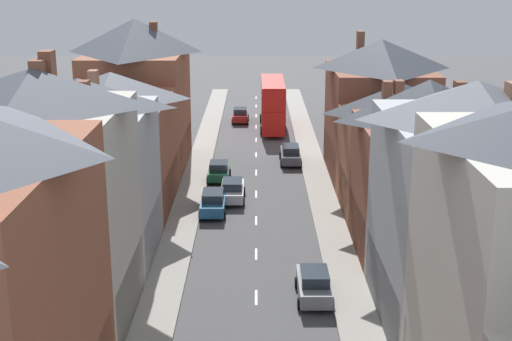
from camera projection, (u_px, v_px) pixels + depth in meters
pavement_left at (189, 210)px, 51.88m from camera, size 2.20×104.00×0.14m
pavement_right at (329, 210)px, 51.84m from camera, size 2.20×104.00×0.14m
centre_line_dashes at (259, 221)px, 49.95m from camera, size 0.14×97.80×0.01m
terrace_row_left at (45, 207)px, 33.92m from camera, size 8.00×67.77×14.18m
terrace_row_right at (491, 233)px, 31.23m from camera, size 8.00×65.76×14.44m
double_decker_bus_lead at (275, 104)px, 77.01m from camera, size 2.74×10.80×5.30m
car_near_blue at (235, 190)px, 54.06m from camera, size 1.90×4.33×1.63m
car_near_silver at (222, 171)px, 59.14m from camera, size 1.90×3.80×1.59m
car_parked_left_a at (243, 115)px, 80.98m from camera, size 1.90×4.20×1.64m
car_mid_black at (293, 154)px, 64.20m from camera, size 1.90×4.59×1.66m
car_parked_left_b at (216, 202)px, 51.31m from camera, size 1.90×4.48×1.68m
car_mid_white at (317, 284)px, 38.08m from camera, size 1.90×4.12×1.67m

